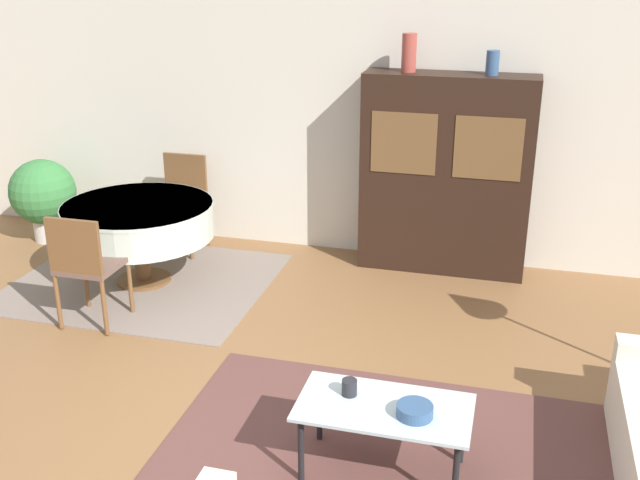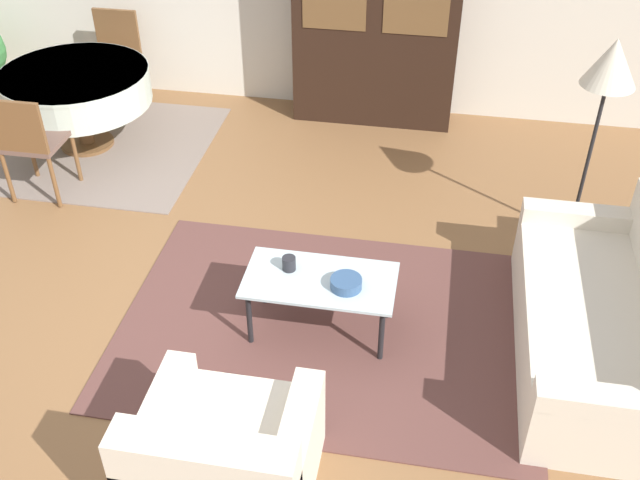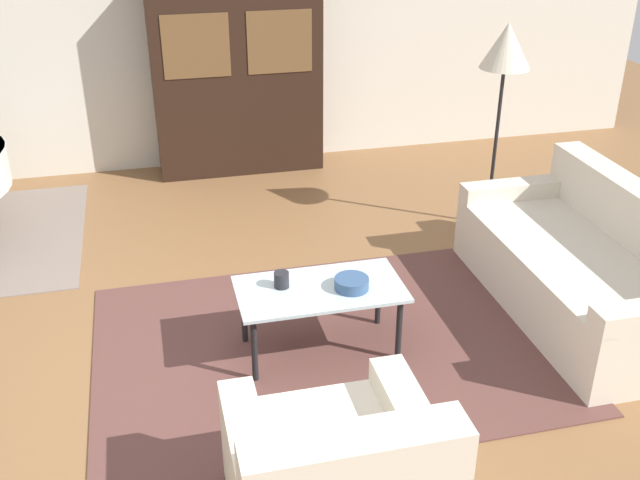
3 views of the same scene
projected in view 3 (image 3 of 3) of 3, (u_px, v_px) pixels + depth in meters
name	position (u px, v px, depth m)	size (l,w,h in m)	color
ground_plane	(179.00, 405.00, 4.07)	(14.00, 14.00, 0.00)	brown
wall_back	(136.00, 23.00, 6.59)	(10.00, 0.06, 2.70)	beige
area_rug	(327.00, 346.00, 4.55)	(2.76, 2.00, 0.01)	brown
couch	(587.00, 269.00, 4.82)	(0.92, 1.86, 0.80)	beige
coffee_table	(320.00, 295.00, 4.34)	(0.97, 0.51, 0.43)	black
display_cabinet	(237.00, 75.00, 6.76)	(1.51, 0.40, 1.81)	black
floor_lamp	(506.00, 55.00, 5.46)	(0.37, 0.37, 1.60)	black
cup	(282.00, 280.00, 4.30)	(0.09, 0.09, 0.09)	#232328
bowl	(352.00, 283.00, 4.29)	(0.20, 0.20, 0.07)	#33517A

